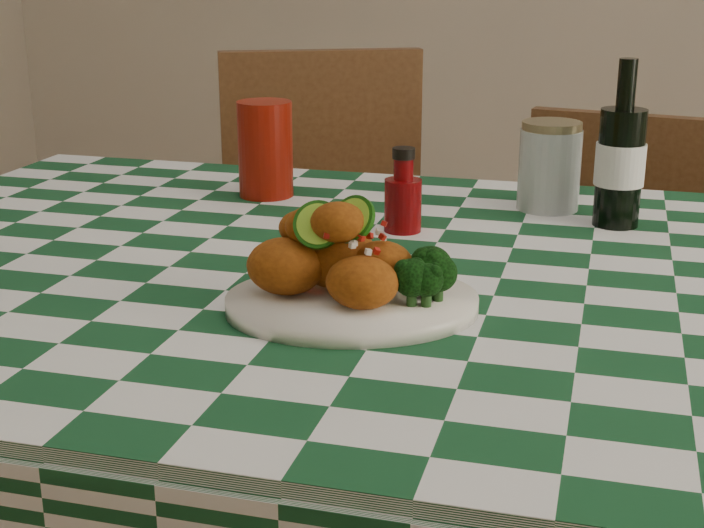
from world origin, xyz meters
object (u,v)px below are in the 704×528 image
(red_tumbler, at_px, (265,149))
(wooden_chair_right, at_px, (597,348))
(mason_jar, at_px, (549,166))
(beer_bottle, at_px, (622,144))
(plate, at_px, (352,303))
(fried_chicken_pile, at_px, (341,249))
(wooden_chair_left, at_px, (335,292))
(ketchup_bottle, at_px, (403,190))

(red_tumbler, bearing_deg, wooden_chair_right, 34.06)
(mason_jar, xyz_separation_m, wooden_chair_right, (0.09, 0.33, -0.42))
(mason_jar, height_order, beer_bottle, beer_bottle)
(plate, bearing_deg, mason_jar, 71.15)
(fried_chicken_pile, xyz_separation_m, mason_jar, (0.19, 0.51, -0.00))
(fried_chicken_pile, xyz_separation_m, wooden_chair_left, (-0.26, 0.87, -0.38))
(wooden_chair_left, bearing_deg, beer_bottle, -62.43)
(fried_chicken_pile, bearing_deg, beer_bottle, 56.71)
(fried_chicken_pile, distance_m, beer_bottle, 0.53)
(fried_chicken_pile, distance_m, wooden_chair_right, 0.98)
(fried_chicken_pile, xyz_separation_m, red_tumbler, (-0.26, 0.47, 0.01))
(red_tumbler, xyz_separation_m, ketchup_bottle, (0.26, -0.14, -0.02))
(plate, distance_m, wooden_chair_left, 0.97)
(ketchup_bottle, bearing_deg, fried_chicken_pile, -89.59)
(plate, bearing_deg, wooden_chair_left, 107.47)
(red_tumbler, distance_m, ketchup_bottle, 0.30)
(plate, height_order, red_tumbler, red_tumbler)
(fried_chicken_pile, bearing_deg, wooden_chair_right, 71.65)
(ketchup_bottle, xyz_separation_m, wooden_chair_left, (-0.26, 0.54, -0.37))
(plate, height_order, ketchup_bottle, ketchup_bottle)
(beer_bottle, xyz_separation_m, wooden_chair_right, (-0.01, 0.40, -0.48))
(mason_jar, bearing_deg, wooden_chair_right, 74.48)
(ketchup_bottle, relative_size, wooden_chair_right, 0.14)
(mason_jar, bearing_deg, beer_bottle, -33.44)
(plate, xyz_separation_m, wooden_chair_left, (-0.27, 0.87, -0.32))
(plate, distance_m, wooden_chair_right, 0.95)
(fried_chicken_pile, height_order, wooden_chair_left, wooden_chair_left)
(mason_jar, distance_m, beer_bottle, 0.13)
(wooden_chair_right, bearing_deg, ketchup_bottle, -109.42)
(plate, relative_size, beer_bottle, 1.18)
(plate, height_order, mason_jar, mason_jar)
(ketchup_bottle, relative_size, mason_jar, 0.89)
(plate, xyz_separation_m, beer_bottle, (0.28, 0.44, 0.11))
(plate, height_order, beer_bottle, beer_bottle)
(fried_chicken_pile, relative_size, mason_jar, 1.22)
(red_tumbler, xyz_separation_m, beer_bottle, (0.55, -0.03, 0.04))
(fried_chicken_pile, bearing_deg, wooden_chair_left, 106.71)
(mason_jar, bearing_deg, red_tumbler, -175.54)
(plate, relative_size, wooden_chair_left, 0.29)
(fried_chicken_pile, xyz_separation_m, beer_bottle, (0.29, 0.44, 0.05))
(ketchup_bottle, height_order, mason_jar, mason_jar)
(mason_jar, distance_m, wooden_chair_right, 0.54)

